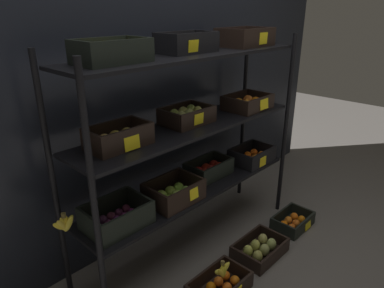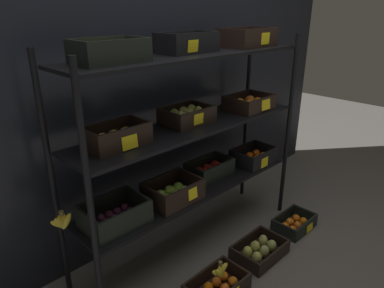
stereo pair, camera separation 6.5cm
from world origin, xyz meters
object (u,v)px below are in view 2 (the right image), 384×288
Objects in this scene: display_rack at (190,128)px; crate_ground_center_pear at (260,250)px; crate_ground_tangerine at (217,288)px; banana_bunch_loose at (220,271)px; crate_ground_right_tangerine at (294,224)px.

display_rack is 4.93× the size of crate_ground_center_pear.
crate_ground_tangerine is 0.12m from banana_bunch_loose.
banana_bunch_loose is at bearing -16.34° from crate_ground_tangerine.
crate_ground_right_tangerine is at bearing 0.17° from crate_ground_center_pear.
display_rack is 0.99m from crate_ground_center_pear.
banana_bunch_loose is (-0.92, -0.03, 0.12)m from crate_ground_right_tangerine.
crate_ground_center_pear is 0.46m from crate_ground_right_tangerine.
banana_bunch_loose is (-0.20, -0.45, -0.74)m from display_rack.
crate_ground_right_tangerine is (0.93, 0.02, -0.00)m from crate_ground_tangerine.
crate_ground_tangerine reaches higher than crate_ground_center_pear.
display_rack is 12.75× the size of banana_bunch_loose.
crate_ground_center_pear is 2.59× the size of banana_bunch_loose.
display_rack is at bearing 149.39° from crate_ground_right_tangerine.
crate_ground_center_pear is at bearing 3.47° from banana_bunch_loose.
banana_bunch_loose is (0.02, -0.01, 0.12)m from crate_ground_tangerine.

